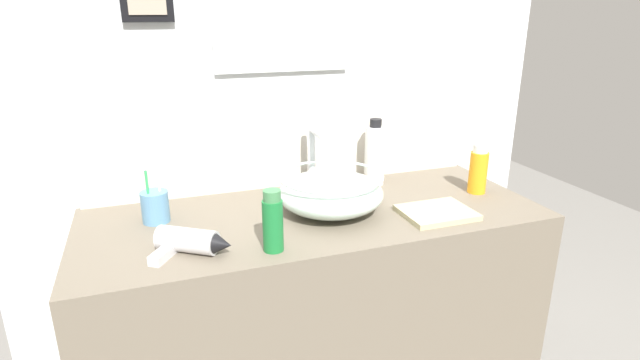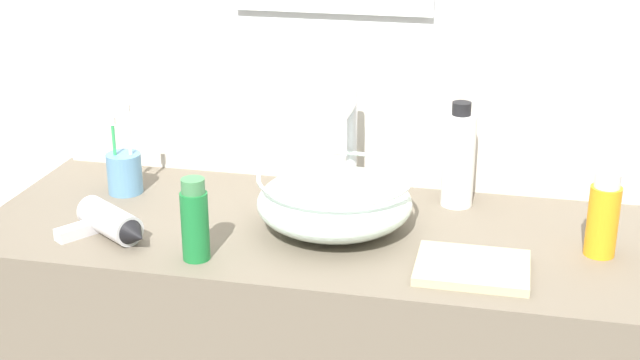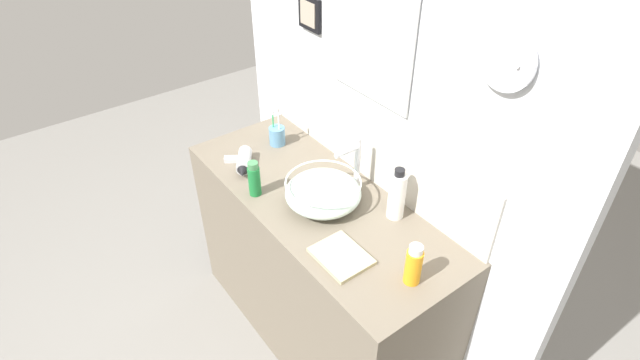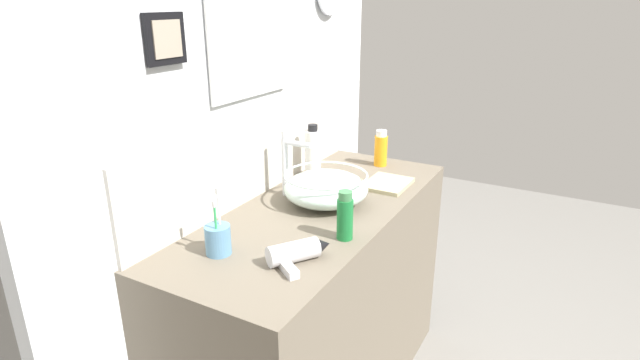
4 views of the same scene
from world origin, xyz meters
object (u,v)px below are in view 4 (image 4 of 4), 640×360
hand_towel (387,184)px  spray_bottle (345,216)px  faucet (288,159)px  soap_dispenser (313,153)px  lotion_bottle (381,149)px  hair_drier (298,252)px  glass_bowl_sink (326,188)px  toothbrush_cup (218,239)px

hand_towel → spray_bottle: bearing=-173.5°
faucet → soap_dispenser: (0.23, 0.02, -0.04)m
lotion_bottle → hand_towel: size_ratio=0.80×
faucet → hair_drier: size_ratio=1.20×
hand_towel → glass_bowl_sink: bearing=155.2°
hand_towel → toothbrush_cup: bearing=163.7°
spray_bottle → toothbrush_cup: bearing=133.5°
toothbrush_cup → lotion_bottle: (1.00, -0.10, 0.03)m
glass_bowl_sink → soap_dispenser: (0.23, 0.18, 0.04)m
faucet → hair_drier: (-0.42, -0.29, -0.12)m
lotion_bottle → soap_dispenser: size_ratio=0.72×
toothbrush_cup → hand_towel: toothbrush_cup is taller
glass_bowl_sink → hair_drier: bearing=-162.2°
hair_drier → glass_bowl_sink: bearing=17.8°
faucet → hair_drier: 0.52m
faucet → spray_bottle: (-0.22, -0.35, -0.07)m
faucet → hand_towel: size_ratio=1.24×
hair_drier → soap_dispenser: bearing=26.2°
toothbrush_cup → soap_dispenser: soap_dispenser is taller
glass_bowl_sink → spray_bottle: (-0.22, -0.19, 0.02)m
glass_bowl_sink → toothbrush_cup: size_ratio=1.52×
toothbrush_cup → soap_dispenser: 0.73m
lotion_bottle → soap_dispenser: bearing=146.1°
lotion_bottle → glass_bowl_sink: bearing=179.4°
faucet → spray_bottle: bearing=-122.6°
glass_bowl_sink → lotion_bottle: size_ratio=1.90×
hair_drier → hand_towel: bearing=0.3°
glass_bowl_sink → faucet: size_ratio=1.23×
hair_drier → spray_bottle: spray_bottle is taller
soap_dispenser → hand_towel: soap_dispenser is taller
lotion_bottle → toothbrush_cup: bearing=174.3°
faucet → lotion_bottle: faucet is taller
faucet → hair_drier: faucet is taller
toothbrush_cup → soap_dispenser: (0.72, 0.09, 0.06)m
glass_bowl_sink → hair_drier: (-0.42, -0.13, -0.03)m
faucet → toothbrush_cup: (-0.49, -0.07, -0.10)m
glass_bowl_sink → lotion_bottle: lotion_bottle is taller
hand_towel → hair_drier: bearing=-179.7°
spray_bottle → hand_towel: (0.50, 0.06, -0.07)m
hand_towel → lotion_bottle: bearing=28.8°
faucet → hand_towel: 0.43m
faucet → lotion_bottle: 0.54m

